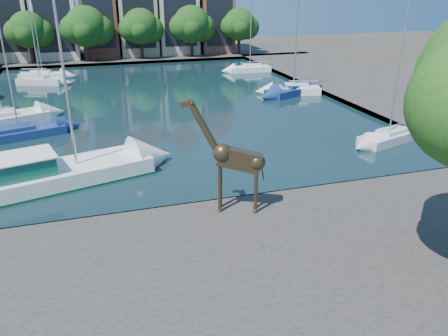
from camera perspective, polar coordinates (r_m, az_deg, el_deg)
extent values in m
plane|color=#38332B|center=(23.87, -0.05, -4.98)|extent=(160.00, 160.00, 0.00)
cube|color=black|center=(45.99, -8.88, 8.54)|extent=(38.00, 50.00, 0.08)
cube|color=#46403C|center=(18.17, 6.59, -14.11)|extent=(50.00, 14.00, 0.50)
cube|color=#46403C|center=(77.23, -12.61, 14.13)|extent=(60.00, 16.00, 0.50)
cube|color=#46403C|center=(55.16, 18.14, 10.28)|extent=(14.00, 52.00, 0.50)
cube|color=beige|center=(77.11, -26.29, 17.30)|extent=(5.88, 9.00, 12.50)
cube|color=black|center=(72.69, -26.77, 17.02)|extent=(4.80, 0.05, 9.38)
cube|color=silver|center=(76.53, -21.17, 17.29)|extent=(6.37, 9.00, 10.50)
cube|color=black|center=(72.07, -21.35, 17.01)|extent=(5.20, 0.05, 7.88)
cube|color=brown|center=(76.36, -16.21, 18.82)|extent=(5.39, 9.00, 13.00)
cube|color=black|center=(71.89, -16.08, 18.64)|extent=(4.40, 0.05, 9.75)
cube|color=tan|center=(76.81, -11.44, 18.69)|extent=(5.88, 9.00, 11.50)
cube|color=black|center=(72.36, -11.03, 18.50)|extent=(4.80, 0.05, 8.62)
cube|color=beige|center=(77.75, -6.43, 19.20)|extent=(6.37, 9.00, 12.00)
cube|color=black|center=(73.36, -5.72, 19.03)|extent=(5.20, 0.05, 9.00)
cube|color=brown|center=(79.28, -1.53, 18.85)|extent=(5.39, 9.00, 10.50)
cube|color=black|center=(74.98, -0.56, 18.64)|extent=(4.40, 0.05, 7.88)
cylinder|color=#332114|center=(71.72, -23.81, 13.67)|extent=(0.50, 0.50, 3.20)
sphere|color=#153E12|center=(71.39, -24.22, 16.15)|extent=(5.20, 5.20, 5.20)
sphere|color=#153E12|center=(71.58, -22.85, 15.95)|extent=(3.90, 3.90, 3.90)
sphere|color=#153E12|center=(71.19, -25.40, 15.74)|extent=(3.64, 3.64, 3.64)
cylinder|color=#332114|center=(71.29, -17.26, 14.50)|extent=(0.50, 0.50, 3.20)
sphere|color=#153E12|center=(70.94, -17.59, 17.21)|extent=(6.00, 6.00, 6.00)
sphere|color=#153E12|center=(71.32, -16.04, 16.91)|extent=(4.50, 4.50, 4.50)
sphere|color=#153E12|center=(70.58, -18.95, 16.78)|extent=(4.20, 4.20, 4.20)
cylinder|color=#332114|center=(71.75, -10.68, 15.15)|extent=(0.50, 0.50, 3.20)
sphere|color=#153E12|center=(71.42, -10.87, 17.71)|extent=(5.40, 5.40, 5.40)
sphere|color=#153E12|center=(71.97, -9.53, 17.40)|extent=(4.05, 4.05, 4.05)
sphere|color=#153E12|center=(70.89, -12.06, 17.36)|extent=(3.78, 3.78, 3.78)
cylinder|color=#332114|center=(73.09, -4.22, 15.60)|extent=(0.50, 0.50, 3.20)
sphere|color=#153E12|center=(72.76, -4.30, 18.21)|extent=(5.80, 5.80, 5.80)
sphere|color=#153E12|center=(73.50, -2.95, 17.83)|extent=(4.35, 4.35, 4.35)
sphere|color=#153E12|center=(72.05, -5.51, 17.89)|extent=(4.06, 4.06, 4.06)
cylinder|color=#332114|center=(75.27, 1.96, 15.85)|extent=(0.50, 0.50, 3.20)
sphere|color=#153E12|center=(74.95, 1.99, 18.25)|extent=(5.20, 5.20, 5.20)
sphere|color=#153E12|center=(75.79, 3.08, 17.88)|extent=(3.90, 3.90, 3.90)
sphere|color=#153E12|center=(74.15, 0.99, 18.01)|extent=(3.64, 3.64, 3.64)
cylinder|color=#3A2F1D|center=(21.75, -0.56, -2.92)|extent=(0.18, 0.18, 2.37)
cylinder|color=#3A2F1D|center=(22.20, -0.48, -2.37)|extent=(0.18, 0.18, 2.37)
cylinder|color=#3A2F1D|center=(21.72, 4.20, -3.03)|extent=(0.18, 0.18, 2.37)
cylinder|color=#3A2F1D|center=(22.16, 4.18, -2.48)|extent=(0.18, 0.18, 2.37)
cube|color=#3A2F1D|center=(21.31, 2.04, 1.13)|extent=(2.37, 1.37, 1.38)
cylinder|color=#3A2F1D|center=(20.89, -2.53, 5.15)|extent=(1.54, 0.84, 2.45)
cube|color=#3A2F1D|center=(20.66, -4.85, 8.35)|extent=(0.69, 0.42, 0.37)
cube|color=white|center=(27.90, -21.22, -0.75)|extent=(11.84, 6.21, 1.27)
cube|color=#125241|center=(27.37, -25.53, -0.02)|extent=(4.53, 3.47, 1.18)
cylinder|color=#B2B2B7|center=(26.65, -20.00, 10.26)|extent=(0.16, 0.16, 9.80)
cube|color=navy|center=(37.82, -25.19, 4.27)|extent=(7.10, 4.24, 0.86)
cube|color=navy|center=(37.74, -25.26, 4.68)|extent=(3.29, 2.44, 0.48)
cylinder|color=#B2B2B7|center=(36.68, -26.61, 12.29)|extent=(0.11, 0.11, 10.35)
cube|color=white|center=(42.09, -26.92, 5.78)|extent=(7.82, 5.14, 1.01)
cube|color=white|center=(42.01, -27.00, 6.22)|extent=(3.67, 2.88, 0.56)
cube|color=silver|center=(57.95, -22.86, 10.53)|extent=(5.66, 3.76, 1.00)
cube|color=silver|center=(57.89, -22.91, 10.85)|extent=(2.66, 2.10, 0.56)
cylinder|color=#B2B2B7|center=(57.22, -23.70, 15.81)|extent=(0.13, 0.13, 10.27)
cube|color=white|center=(61.91, -22.56, 11.18)|extent=(6.01, 3.15, 0.84)
cube|color=white|center=(61.87, -22.60, 11.43)|extent=(2.74, 1.89, 0.47)
cylinder|color=#B2B2B7|center=(61.31, -23.20, 15.23)|extent=(0.11, 0.11, 8.44)
cube|color=silver|center=(35.47, 20.70, 3.87)|extent=(5.55, 3.36, 0.87)
cube|color=silver|center=(35.39, 20.77, 4.31)|extent=(2.58, 1.93, 0.48)
cylinder|color=#B2B2B7|center=(34.33, 21.84, 11.62)|extent=(0.12, 0.12, 9.32)
cube|color=navy|center=(49.23, 9.06, 10.09)|extent=(7.20, 4.86, 0.96)
cube|color=navy|center=(49.16, 9.08, 10.45)|extent=(3.40, 2.70, 0.53)
cylinder|color=#B2B2B7|center=(48.30, 9.51, 17.04)|extent=(0.13, 0.13, 11.47)
cube|color=white|center=(49.26, 9.04, 10.12)|extent=(6.13, 3.61, 1.00)
cube|color=white|center=(49.19, 9.06, 10.50)|extent=(2.84, 2.09, 0.56)
cylinder|color=#B2B2B7|center=(48.38, 9.45, 16.49)|extent=(0.13, 0.13, 10.46)
cube|color=white|center=(61.81, 3.40, 12.86)|extent=(5.74, 2.36, 0.94)
cube|color=white|center=(61.76, 3.40, 13.15)|extent=(2.55, 1.55, 0.52)
cylinder|color=#B2B2B7|center=(61.16, 3.51, 17.45)|extent=(0.13, 0.13, 9.40)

